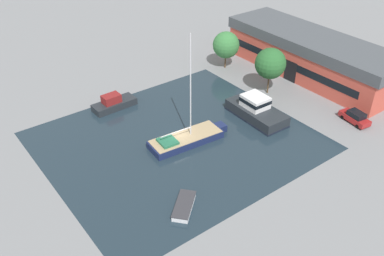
{
  "coord_description": "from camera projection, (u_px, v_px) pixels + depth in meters",
  "views": [
    {
      "loc": [
        37.66,
        -26.0,
        31.91
      ],
      "look_at": [
        0.0,
        2.46,
        1.0
      ],
      "focal_mm": 40.0,
      "sensor_mm": 36.0,
      "label": 1
    }
  ],
  "objects": [
    {
      "name": "parked_car",
      "position": [
        355.0,
        117.0,
        59.02
      ],
      "size": [
        4.61,
        2.41,
        1.7
      ],
      "rotation": [
        0.0,
        0.0,
        1.42
      ],
      "color": "maroon",
      "rests_on": "ground"
    },
    {
      "name": "water_canal",
      "position": [
        177.0,
        141.0,
        55.73
      ],
      "size": [
        29.16,
        32.83,
        0.01
      ],
      "primitive_type": "cube",
      "color": "#1E2D38",
      "rests_on": "ground"
    },
    {
      "name": "quay_tree_near_building",
      "position": [
        270.0,
        63.0,
        64.03
      ],
      "size": [
        4.71,
        4.71,
        7.3
      ],
      "color": "brown",
      "rests_on": "ground"
    },
    {
      "name": "cabin_boat",
      "position": [
        114.0,
        103.0,
        62.36
      ],
      "size": [
        2.63,
        6.46,
        2.21
      ],
      "rotation": [
        0.0,
        0.0,
        0.03
      ],
      "color": "#23282D",
      "rests_on": "water_canal"
    },
    {
      "name": "ground_plane",
      "position": [
        177.0,
        141.0,
        55.73
      ],
      "size": [
        440.0,
        440.0,
        0.0
      ],
      "primitive_type": "plane",
      "color": "gray"
    },
    {
      "name": "small_dinghy",
      "position": [
        184.0,
        206.0,
        45.02
      ],
      "size": [
        4.24,
        4.49,
        0.7
      ],
      "rotation": [
        0.0,
        0.0,
        3.86
      ],
      "color": "white",
      "rests_on": "water_canal"
    },
    {
      "name": "sailboat_moored",
      "position": [
        187.0,
        138.0,
        55.11
      ],
      "size": [
        4.18,
        11.09,
        14.66
      ],
      "rotation": [
        0.0,
        0.0,
        -0.09
      ],
      "color": "#19234C",
      "rests_on": "water_canal"
    },
    {
      "name": "motor_cruiser",
      "position": [
        256.0,
        110.0,
        60.0
      ],
      "size": [
        9.26,
        4.43,
        3.22
      ],
      "rotation": [
        0.0,
        0.0,
        1.54
      ],
      "color": "#23282D",
      "rests_on": "water_canal"
    },
    {
      "name": "warehouse_building",
      "position": [
        311.0,
        55.0,
        70.66
      ],
      "size": [
        30.6,
        9.69,
        6.64
      ],
      "rotation": [
        0.0,
        0.0,
        0.0
      ],
      "color": "#C64C3D",
      "rests_on": "ground"
    },
    {
      "name": "quay_tree_by_water",
      "position": [
        226.0,
        45.0,
        72.12
      ],
      "size": [
        4.52,
        4.52,
        6.41
      ],
      "color": "brown",
      "rests_on": "ground"
    }
  ]
}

